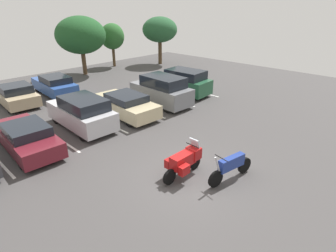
{
  "coord_description": "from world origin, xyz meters",
  "views": [
    {
      "loc": [
        -7.15,
        -5.68,
        6.32
      ],
      "look_at": [
        1.47,
        2.48,
        1.01
      ],
      "focal_mm": 29.28,
      "sensor_mm": 36.0,
      "label": 1
    }
  ],
  "objects_px": {
    "motorcycle_second": "(231,166)",
    "car_champagne": "(125,105)",
    "car_silver": "(82,113)",
    "car_grey": "(162,91)",
    "car_far_tan": "(16,95)",
    "motorcycle_touring": "(184,161)",
    "car_far_blue": "(55,85)",
    "car_maroon": "(26,137)",
    "car_green": "(183,82)"
  },
  "relations": [
    {
      "from": "motorcycle_second",
      "to": "car_champagne",
      "type": "height_order",
      "value": "car_champagne"
    },
    {
      "from": "motorcycle_second",
      "to": "car_silver",
      "type": "bearing_deg",
      "value": 98.6
    },
    {
      "from": "car_grey",
      "to": "car_far_tan",
      "type": "height_order",
      "value": "car_grey"
    },
    {
      "from": "motorcycle_touring",
      "to": "car_far_blue",
      "type": "xyz_separation_m",
      "value": [
        1.49,
        14.03,
        0.07
      ]
    },
    {
      "from": "motorcycle_second",
      "to": "car_maroon",
      "type": "height_order",
      "value": "car_maroon"
    },
    {
      "from": "motorcycle_touring",
      "to": "motorcycle_second",
      "type": "height_order",
      "value": "motorcycle_touring"
    },
    {
      "from": "car_grey",
      "to": "car_far_tan",
      "type": "xyz_separation_m",
      "value": [
        -6.81,
        7.19,
        -0.3
      ]
    },
    {
      "from": "car_maroon",
      "to": "car_far_blue",
      "type": "relative_size",
      "value": 1.05
    },
    {
      "from": "car_silver",
      "to": "car_far_blue",
      "type": "bearing_deg",
      "value": 75.58
    },
    {
      "from": "car_maroon",
      "to": "car_silver",
      "type": "bearing_deg",
      "value": 6.44
    },
    {
      "from": "motorcycle_second",
      "to": "car_silver",
      "type": "distance_m",
      "value": 8.7
    },
    {
      "from": "car_silver",
      "to": "car_grey",
      "type": "xyz_separation_m",
      "value": [
        5.73,
        -0.46,
        0.09
      ]
    },
    {
      "from": "car_green",
      "to": "car_far_tan",
      "type": "xyz_separation_m",
      "value": [
        -9.59,
        6.7,
        -0.26
      ]
    },
    {
      "from": "car_far_blue",
      "to": "motorcycle_touring",
      "type": "bearing_deg",
      "value": -96.04
    },
    {
      "from": "motorcycle_second",
      "to": "car_champagne",
      "type": "relative_size",
      "value": 0.47
    },
    {
      "from": "car_maroon",
      "to": "car_champagne",
      "type": "xyz_separation_m",
      "value": [
        5.89,
        0.08,
        0.05
      ]
    },
    {
      "from": "car_grey",
      "to": "car_far_tan",
      "type": "bearing_deg",
      "value": 133.47
    },
    {
      "from": "car_grey",
      "to": "car_far_blue",
      "type": "distance_m",
      "value": 8.39
    },
    {
      "from": "motorcycle_second",
      "to": "car_grey",
      "type": "height_order",
      "value": "car_grey"
    },
    {
      "from": "car_grey",
      "to": "motorcycle_touring",
      "type": "bearing_deg",
      "value": -129.33
    },
    {
      "from": "car_grey",
      "to": "car_green",
      "type": "bearing_deg",
      "value": 10.04
    },
    {
      "from": "motorcycle_second",
      "to": "car_green",
      "type": "xyz_separation_m",
      "value": [
        7.21,
        8.62,
        0.34
      ]
    },
    {
      "from": "car_maroon",
      "to": "car_far_tan",
      "type": "relative_size",
      "value": 1.09
    },
    {
      "from": "car_maroon",
      "to": "car_grey",
      "type": "distance_m",
      "value": 8.88
    },
    {
      "from": "motorcycle_touring",
      "to": "car_grey",
      "type": "relative_size",
      "value": 0.47
    },
    {
      "from": "car_champagne",
      "to": "car_grey",
      "type": "height_order",
      "value": "car_grey"
    },
    {
      "from": "car_silver",
      "to": "car_green",
      "type": "distance_m",
      "value": 8.51
    },
    {
      "from": "car_maroon",
      "to": "car_green",
      "type": "bearing_deg",
      "value": 1.88
    },
    {
      "from": "car_silver",
      "to": "car_champagne",
      "type": "bearing_deg",
      "value": -5.66
    },
    {
      "from": "car_champagne",
      "to": "car_grey",
      "type": "relative_size",
      "value": 1.09
    },
    {
      "from": "car_far_tan",
      "to": "car_maroon",
      "type": "bearing_deg",
      "value": -106.18
    },
    {
      "from": "car_grey",
      "to": "car_champagne",
      "type": "bearing_deg",
      "value": 176.35
    },
    {
      "from": "car_champagne",
      "to": "car_grey",
      "type": "xyz_separation_m",
      "value": [
        2.98,
        -0.19,
        0.28
      ]
    },
    {
      "from": "car_far_tan",
      "to": "motorcycle_touring",
      "type": "bearing_deg",
      "value": -84.32
    },
    {
      "from": "motorcycle_touring",
      "to": "car_grey",
      "type": "height_order",
      "value": "car_grey"
    },
    {
      "from": "car_silver",
      "to": "motorcycle_second",
      "type": "bearing_deg",
      "value": -81.4
    },
    {
      "from": "car_far_tan",
      "to": "car_far_blue",
      "type": "height_order",
      "value": "car_far_blue"
    },
    {
      "from": "car_green",
      "to": "car_far_blue",
      "type": "height_order",
      "value": "car_green"
    },
    {
      "from": "car_grey",
      "to": "car_maroon",
      "type": "bearing_deg",
      "value": 179.29
    },
    {
      "from": "motorcycle_touring",
      "to": "car_silver",
      "type": "bearing_deg",
      "value": 92.39
    },
    {
      "from": "motorcycle_touring",
      "to": "car_far_blue",
      "type": "distance_m",
      "value": 14.11
    },
    {
      "from": "car_maroon",
      "to": "car_far_blue",
      "type": "distance_m",
      "value": 8.79
    },
    {
      "from": "car_far_tan",
      "to": "car_far_blue",
      "type": "relative_size",
      "value": 0.96
    },
    {
      "from": "car_maroon",
      "to": "car_silver",
      "type": "height_order",
      "value": "car_silver"
    },
    {
      "from": "motorcycle_touring",
      "to": "car_maroon",
      "type": "xyz_separation_m",
      "value": [
        -3.43,
        6.75,
        -0.02
      ]
    },
    {
      "from": "car_silver",
      "to": "car_far_blue",
      "type": "xyz_separation_m",
      "value": [
        1.78,
        6.93,
        -0.15
      ]
    },
    {
      "from": "motorcycle_touring",
      "to": "car_far_tan",
      "type": "relative_size",
      "value": 0.46
    },
    {
      "from": "motorcycle_touring",
      "to": "car_far_blue",
      "type": "relative_size",
      "value": 0.45
    },
    {
      "from": "motorcycle_touring",
      "to": "motorcycle_second",
      "type": "relative_size",
      "value": 0.93
    },
    {
      "from": "car_silver",
      "to": "car_green",
      "type": "relative_size",
      "value": 1.04
    }
  ]
}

